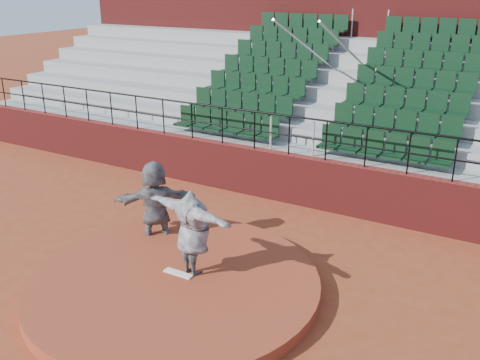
% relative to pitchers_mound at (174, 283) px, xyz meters
% --- Properties ---
extents(ground, '(90.00, 90.00, 0.00)m').
position_rel_pitchers_mound_xyz_m(ground, '(0.00, 0.00, -0.12)').
color(ground, brown).
rests_on(ground, ground).
extents(pitchers_mound, '(5.50, 5.50, 0.25)m').
position_rel_pitchers_mound_xyz_m(pitchers_mound, '(0.00, 0.00, 0.00)').
color(pitchers_mound, '#943921').
rests_on(pitchers_mound, ground).
extents(pitching_rubber, '(0.60, 0.15, 0.03)m').
position_rel_pitchers_mound_xyz_m(pitching_rubber, '(0.00, 0.15, 0.14)').
color(pitching_rubber, white).
rests_on(pitching_rubber, pitchers_mound).
extents(boundary_wall, '(24.00, 0.30, 1.30)m').
position_rel_pitchers_mound_xyz_m(boundary_wall, '(0.00, 5.00, 0.53)').
color(boundary_wall, maroon).
rests_on(boundary_wall, ground).
extents(wall_railing, '(24.04, 0.05, 1.03)m').
position_rel_pitchers_mound_xyz_m(wall_railing, '(0.00, 5.00, 1.90)').
color(wall_railing, black).
rests_on(wall_railing, boundary_wall).
extents(seating_deck, '(24.00, 5.97, 4.63)m').
position_rel_pitchers_mound_xyz_m(seating_deck, '(0.00, 8.65, 1.32)').
color(seating_deck, gray).
rests_on(seating_deck, ground).
extents(press_box_facade, '(24.00, 3.00, 7.10)m').
position_rel_pitchers_mound_xyz_m(press_box_facade, '(0.00, 12.60, 3.43)').
color(press_box_facade, maroon).
rests_on(press_box_facade, ground).
extents(pitcher, '(2.16, 0.99, 1.70)m').
position_rel_pitchers_mound_xyz_m(pitcher, '(0.22, 0.35, 0.97)').
color(pitcher, black).
rests_on(pitcher, pitchers_mound).
extents(fielder, '(1.72, 1.58, 1.92)m').
position_rel_pitchers_mound_xyz_m(fielder, '(-1.46, 1.35, 0.83)').
color(fielder, black).
rests_on(fielder, ground).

